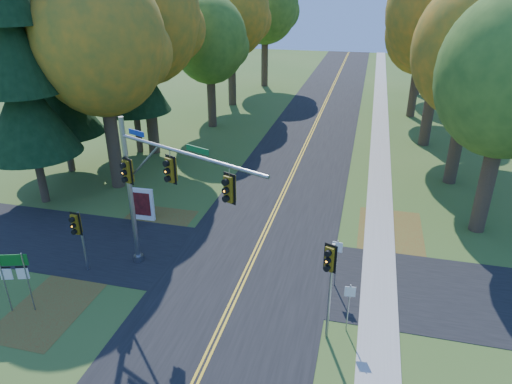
% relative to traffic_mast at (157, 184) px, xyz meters
% --- Properties ---
extents(ground, '(160.00, 160.00, 0.00)m').
position_rel_traffic_mast_xyz_m(ground, '(3.69, -0.36, -4.76)').
color(ground, '#35591F').
rests_on(ground, ground).
extents(road_main, '(8.00, 160.00, 0.02)m').
position_rel_traffic_mast_xyz_m(road_main, '(3.69, -0.36, -4.75)').
color(road_main, black).
rests_on(road_main, ground).
extents(road_cross, '(60.00, 6.00, 0.02)m').
position_rel_traffic_mast_xyz_m(road_cross, '(3.69, 1.64, -4.75)').
color(road_cross, black).
rests_on(road_cross, ground).
extents(centerline_left, '(0.10, 160.00, 0.01)m').
position_rel_traffic_mast_xyz_m(centerline_left, '(3.59, -0.36, -4.74)').
color(centerline_left, gold).
rests_on(centerline_left, road_main).
extents(centerline_right, '(0.10, 160.00, 0.01)m').
position_rel_traffic_mast_xyz_m(centerline_right, '(3.79, -0.36, -4.74)').
color(centerline_right, gold).
rests_on(centerline_right, road_main).
extents(sidewalk_east, '(1.60, 160.00, 0.06)m').
position_rel_traffic_mast_xyz_m(sidewalk_east, '(9.89, -0.36, -4.73)').
color(sidewalk_east, '#9E998E').
rests_on(sidewalk_east, ground).
extents(leaf_patch_w_near, '(4.00, 6.00, 0.00)m').
position_rel_traffic_mast_xyz_m(leaf_patch_w_near, '(-2.81, 3.64, -4.76)').
color(leaf_patch_w_near, brown).
rests_on(leaf_patch_w_near, ground).
extents(leaf_patch_e, '(3.50, 8.00, 0.00)m').
position_rel_traffic_mast_xyz_m(leaf_patch_e, '(10.49, 5.64, -4.76)').
color(leaf_patch_e, brown).
rests_on(leaf_patch_e, ground).
extents(leaf_patch_w_far, '(3.00, 5.00, 0.00)m').
position_rel_traffic_mast_xyz_m(leaf_patch_w_far, '(-3.81, -3.36, -4.76)').
color(leaf_patch_w_far, brown).
rests_on(leaf_patch_w_far, ground).
extents(tree_w_a, '(8.00, 8.00, 14.15)m').
position_rel_traffic_mast_xyz_m(tree_w_a, '(-7.44, 9.02, 4.72)').
color(tree_w_a, '#38281C').
rests_on(tree_w_a, ground).
extents(tree_e_a, '(7.20, 7.20, 12.73)m').
position_rel_traffic_mast_xyz_m(tree_e_a, '(15.26, 8.41, 3.77)').
color(tree_e_a, '#38281C').
rests_on(tree_e_a, ground).
extents(tree_w_b, '(8.60, 8.60, 15.38)m').
position_rel_traffic_mast_xyz_m(tree_w_b, '(-8.03, 15.92, 5.60)').
color(tree_w_b, '#38281C').
rests_on(tree_w_b, ground).
extents(tree_e_b, '(7.60, 7.60, 13.33)m').
position_rel_traffic_mast_xyz_m(tree_e_b, '(14.66, 15.21, 4.13)').
color(tree_e_b, '#38281C').
rests_on(tree_e_b, ground).
extents(tree_w_c, '(6.80, 6.80, 11.91)m').
position_rel_traffic_mast_xyz_m(tree_w_c, '(-5.85, 24.11, 3.18)').
color(tree_w_c, '#38281C').
rests_on(tree_w_c, ground).
extents(tree_e_c, '(8.80, 8.80, 15.79)m').
position_rel_traffic_mast_xyz_m(tree_e_c, '(13.57, 23.33, 5.90)').
color(tree_e_c, '#38281C').
rests_on(tree_e_c, ground).
extents(tree_w_d, '(8.20, 8.20, 14.56)m').
position_rel_traffic_mast_xyz_m(tree_w_d, '(-6.43, 32.82, 5.02)').
color(tree_w_d, '#38281C').
rests_on(tree_w_d, ground).
extents(tree_e_d, '(7.00, 7.00, 12.32)m').
position_rel_traffic_mast_xyz_m(tree_e_d, '(12.96, 32.51, 3.47)').
color(tree_e_d, '#38281C').
rests_on(tree_e_d, ground).
extents(tree_w_e, '(8.40, 8.40, 14.97)m').
position_rel_traffic_mast_xyz_m(tree_w_e, '(-5.23, 43.72, 5.31)').
color(tree_w_e, '#38281C').
rests_on(tree_w_e, ground).
extents(tree_e_e, '(7.80, 7.80, 13.74)m').
position_rel_traffic_mast_xyz_m(tree_e_e, '(14.16, 43.22, 4.43)').
color(tree_e_e, '#38281C').
rests_on(tree_e_e, ground).
extents(pine_a, '(5.60, 5.60, 19.48)m').
position_rel_traffic_mast_xyz_m(pine_a, '(-10.81, 5.64, 4.42)').
color(pine_a, '#38281C').
rests_on(pine_a, ground).
extents(pine_b, '(5.60, 5.60, 17.31)m').
position_rel_traffic_mast_xyz_m(pine_b, '(-12.31, 10.64, 3.40)').
color(pine_b, '#38281C').
rests_on(pine_b, ground).
extents(pine_c, '(5.60, 5.60, 20.56)m').
position_rel_traffic_mast_xyz_m(pine_c, '(-9.31, 15.64, 4.93)').
color(pine_c, '#38281C').
rests_on(pine_c, ground).
extents(traffic_mast, '(7.57, 3.39, 7.41)m').
position_rel_traffic_mast_xyz_m(traffic_mast, '(0.00, 0.00, 0.00)').
color(traffic_mast, gray).
rests_on(traffic_mast, ground).
extents(east_signal_pole, '(0.48, 0.58, 4.33)m').
position_rel_traffic_mast_xyz_m(east_signal_pole, '(7.82, -2.47, -1.48)').
color(east_signal_pole, gray).
rests_on(east_signal_pole, ground).
extents(ped_signal_pole, '(0.51, 0.59, 3.22)m').
position_rel_traffic_mast_xyz_m(ped_signal_pole, '(-3.90, -0.68, -2.37)').
color(ped_signal_pole, '#9A9DA3').
rests_on(ped_signal_pole, ground).
extents(route_sign_cluster, '(1.28, 0.44, 2.85)m').
position_rel_traffic_mast_xyz_m(route_sign_cluster, '(-4.81, -3.84, -2.76)').
color(route_sign_cluster, gray).
rests_on(route_sign_cluster, ground).
extents(info_kiosk, '(1.43, 0.25, 1.97)m').
position_rel_traffic_mast_xyz_m(info_kiosk, '(-3.62, 4.90, -3.78)').
color(info_kiosk, white).
rests_on(info_kiosk, ground).
extents(reg_sign_e_north, '(0.46, 0.11, 2.41)m').
position_rel_traffic_mast_xyz_m(reg_sign_e_north, '(7.89, 1.12, -3.12)').
color(reg_sign_e_north, gray).
rests_on(reg_sign_e_north, ground).
extents(reg_sign_e_south, '(0.42, 0.08, 2.22)m').
position_rel_traffic_mast_xyz_m(reg_sign_e_south, '(8.63, -1.76, -3.25)').
color(reg_sign_e_south, gray).
rests_on(reg_sign_e_south, ground).
extents(reg_sign_w, '(0.36, 0.14, 1.96)m').
position_rel_traffic_mast_xyz_m(reg_sign_w, '(-4.05, 5.05, -3.42)').
color(reg_sign_w, gray).
rests_on(reg_sign_w, ground).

